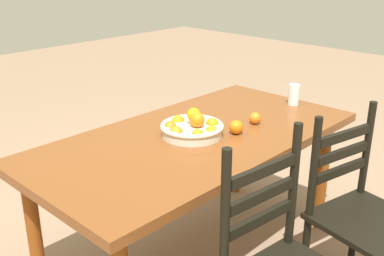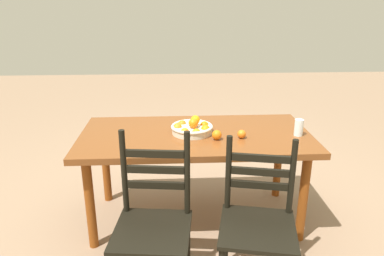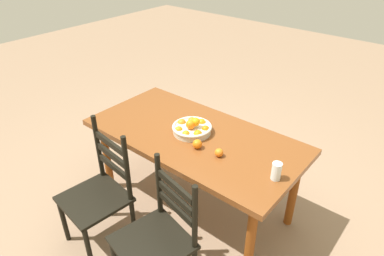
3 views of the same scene
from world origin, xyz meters
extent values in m
plane|color=#8D7158|center=(0.00, 0.00, 0.00)|extent=(12.00, 12.00, 0.00)
cube|color=brown|center=(0.00, 0.00, 0.71)|extent=(1.72, 0.86, 0.04)
cylinder|color=brown|center=(-0.75, -0.32, 0.34)|extent=(0.07, 0.07, 0.69)
cylinder|color=brown|center=(0.75, -0.32, 0.34)|extent=(0.07, 0.07, 0.69)
cylinder|color=brown|center=(-0.75, 0.32, 0.34)|extent=(0.07, 0.07, 0.69)
cylinder|color=brown|center=(0.75, 0.32, 0.34)|extent=(0.07, 0.07, 0.69)
cube|color=black|center=(0.30, 0.78, 0.43)|extent=(0.48, 0.48, 0.03)
cylinder|color=black|center=(0.46, 0.57, 0.21)|extent=(0.04, 0.04, 0.42)
cylinder|color=black|center=(0.09, 0.61, 0.21)|extent=(0.04, 0.04, 0.42)
cylinder|color=black|center=(0.46, 0.57, 0.71)|extent=(0.04, 0.04, 0.53)
cylinder|color=black|center=(0.09, 0.61, 0.71)|extent=(0.04, 0.04, 0.53)
cube|color=black|center=(0.28, 0.59, 0.62)|extent=(0.34, 0.06, 0.04)
cube|color=black|center=(0.28, 0.59, 0.73)|extent=(0.34, 0.06, 0.04)
cube|color=black|center=(0.28, 0.59, 0.83)|extent=(0.34, 0.06, 0.04)
cube|color=black|center=(-0.31, 0.79, 0.43)|extent=(0.52, 0.52, 0.03)
cylinder|color=black|center=(-0.17, 0.57, 0.21)|extent=(0.04, 0.04, 0.42)
cylinder|color=black|center=(-0.54, 0.64, 0.21)|extent=(0.04, 0.04, 0.42)
cylinder|color=black|center=(-0.17, 0.57, 0.68)|extent=(0.04, 0.04, 0.48)
cylinder|color=black|center=(-0.54, 0.64, 0.68)|extent=(0.04, 0.04, 0.48)
cube|color=black|center=(-0.35, 0.61, 0.61)|extent=(0.34, 0.10, 0.04)
cube|color=black|center=(-0.35, 0.61, 0.70)|extent=(0.34, 0.10, 0.04)
cube|color=black|center=(-0.35, 0.61, 0.79)|extent=(0.34, 0.10, 0.04)
cylinder|color=beige|center=(0.03, -0.01, 0.76)|extent=(0.30, 0.30, 0.05)
torus|color=beige|center=(0.03, -0.01, 0.78)|extent=(0.31, 0.31, 0.02)
sphere|color=orange|center=(0.13, -0.01, 0.77)|extent=(0.07, 0.07, 0.07)
sphere|color=orange|center=(0.08, 0.09, 0.77)|extent=(0.06, 0.06, 0.06)
sphere|color=orange|center=(0.00, 0.10, 0.77)|extent=(0.06, 0.06, 0.06)
sphere|color=orange|center=(-0.07, 0.04, 0.77)|extent=(0.07, 0.07, 0.07)
sphere|color=orange|center=(-0.07, -0.05, 0.77)|extent=(0.07, 0.07, 0.07)
sphere|color=orange|center=(0.01, -0.11, 0.77)|extent=(0.07, 0.07, 0.07)
sphere|color=orange|center=(0.10, -0.09, 0.77)|extent=(0.07, 0.07, 0.07)
sphere|color=orange|center=(0.00, -0.02, 0.83)|extent=(0.07, 0.07, 0.07)
sphere|color=orange|center=(0.02, 0.02, 0.82)|extent=(0.07, 0.07, 0.07)
sphere|color=orange|center=(-0.33, 0.12, 0.76)|extent=(0.06, 0.06, 0.06)
sphere|color=orange|center=(-0.14, 0.14, 0.77)|extent=(0.07, 0.07, 0.07)
cylinder|color=silver|center=(-0.75, 0.09, 0.79)|extent=(0.06, 0.06, 0.12)
camera|label=1|loc=(1.56, 1.46, 1.58)|focal=43.19mm
camera|label=2|loc=(0.16, 2.57, 1.69)|focal=34.37mm
camera|label=3|loc=(-1.44, 1.76, 2.16)|focal=32.04mm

